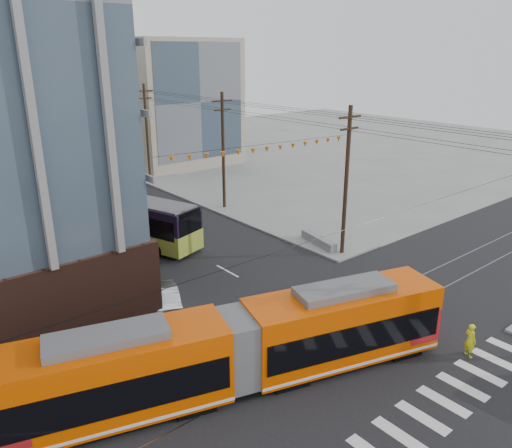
# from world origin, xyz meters

# --- Properties ---
(ground) EXTENTS (160.00, 160.00, 0.00)m
(ground) POSITION_xyz_m (0.00, 0.00, 0.00)
(ground) COLOR slate
(bg_bldg_ne_near) EXTENTS (14.00, 14.00, 16.00)m
(bg_bldg_ne_near) POSITION_xyz_m (16.00, 48.00, 8.00)
(bg_bldg_ne_near) COLOR gray
(bg_bldg_ne_near) RESTS_ON ground
(bg_bldg_ne_far) EXTENTS (16.00, 16.00, 14.00)m
(bg_bldg_ne_far) POSITION_xyz_m (18.00, 68.00, 7.00)
(bg_bldg_ne_far) COLOR #8C99A5
(bg_bldg_ne_far) RESTS_ON ground
(utility_pole_far) EXTENTS (0.30, 0.30, 11.00)m
(utility_pole_far) POSITION_xyz_m (8.50, 56.00, 5.50)
(utility_pole_far) COLOR black
(utility_pole_far) RESTS_ON ground
(streetcar) EXTENTS (20.36, 8.73, 3.93)m
(streetcar) POSITION_xyz_m (-7.13, 3.54, 1.97)
(streetcar) COLOR #D24400
(streetcar) RESTS_ON ground
(city_bus) EXTENTS (6.89, 13.58, 3.78)m
(city_bus) POSITION_xyz_m (-2.64, 24.02, 1.89)
(city_bus) COLOR black
(city_bus) RESTS_ON ground
(parked_car_silver) EXTENTS (3.06, 4.60, 1.43)m
(parked_car_silver) POSITION_xyz_m (-5.93, 12.23, 0.72)
(parked_car_silver) COLOR #A4ADB5
(parked_car_silver) RESTS_ON ground
(parked_car_white) EXTENTS (2.29, 4.75, 1.33)m
(parked_car_white) POSITION_xyz_m (-5.21, 18.22, 0.67)
(parked_car_white) COLOR silver
(parked_car_white) RESTS_ON ground
(parked_car_grey) EXTENTS (2.01, 4.26, 1.18)m
(parked_car_grey) POSITION_xyz_m (-5.47, 22.37, 0.59)
(parked_car_grey) COLOR #4F545A
(parked_car_grey) RESTS_ON ground
(pedestrian) EXTENTS (0.61, 0.76, 1.82)m
(pedestrian) POSITION_xyz_m (3.29, -1.90, 0.91)
(pedestrian) COLOR #D0E017
(pedestrian) RESTS_ON ground
(jersey_barrier) EXTENTS (1.66, 4.10, 0.80)m
(jersey_barrier) POSITION_xyz_m (8.30, 13.23, 0.40)
(jersey_barrier) COLOR gray
(jersey_barrier) RESTS_ON ground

